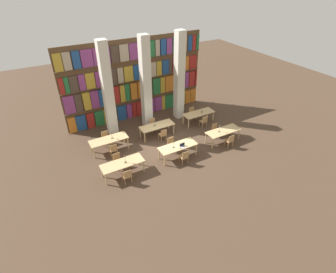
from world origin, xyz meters
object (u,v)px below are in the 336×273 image
(chair_0, at_px, (127,176))
(desk_lamp_5, at_px, (202,109))
(desk_lamp_1, at_px, (174,143))
(desk_lamp_3, at_px, (112,135))
(reading_table_3, at_px, (109,140))
(reading_table_0, at_px, (122,164))
(chair_3, at_px, (172,144))
(chair_4, at_px, (230,140))
(pillar_left, at_px, (108,92))
(chair_2, at_px, (184,157))
(desk_lamp_2, at_px, (220,127))
(reading_table_5, at_px, (199,114))
(desk_lamp_0, at_px, (125,158))
(laptop, at_px, (183,146))
(chair_6, at_px, (113,149))
(chair_11, at_px, (192,113))
(pillar_right, at_px, (179,77))
(reading_table_2, at_px, (223,132))
(chair_1, at_px, (117,160))
(chair_8, at_px, (163,134))
(reading_table_1, at_px, (178,147))
(chair_5, at_px, (215,130))
(desk_lamp_4, at_px, (155,122))
(reading_table_4, at_px, (157,126))
(chair_10, at_px, (204,121))
(chair_7, at_px, (106,138))
(pillar_center, at_px, (146,84))
(chair_9, at_px, (153,124))

(chair_0, bearing_deg, desk_lamp_5, 25.27)
(desk_lamp_1, height_order, desk_lamp_3, desk_lamp_1)
(reading_table_3, bearing_deg, reading_table_0, -92.28)
(chair_3, relative_size, chair_4, 1.00)
(pillar_left, relative_size, chair_2, 6.98)
(desk_lamp_2, distance_m, reading_table_5, 2.67)
(pillar_left, distance_m, chair_0, 5.40)
(chair_4, bearing_deg, desk_lamp_0, 173.31)
(laptop, xyz_separation_m, chair_6, (-3.38, 2.08, -0.34))
(reading_table_0, xyz_separation_m, chair_6, (0.10, 1.77, -0.22))
(desk_lamp_3, bearing_deg, chair_11, 7.34)
(chair_3, relative_size, desk_lamp_1, 2.00)
(chair_0, bearing_deg, laptop, 6.28)
(chair_2, distance_m, reading_table_3, 4.56)
(pillar_right, height_order, reading_table_2, pillar_right)
(reading_table_0, relative_size, chair_6, 2.60)
(chair_4, height_order, chair_11, same)
(chair_1, relative_size, chair_2, 1.00)
(pillar_right, xyz_separation_m, chair_8, (-2.47, -2.21, -2.54))
(reading_table_1, distance_m, chair_3, 0.73)
(chair_5, xyz_separation_m, chair_8, (-3.18, 1.16, 0.00))
(chair_3, bearing_deg, desk_lamp_5, -151.37)
(desk_lamp_0, distance_m, desk_lamp_4, 3.91)
(chair_2, xyz_separation_m, desk_lamp_3, (-2.97, 3.25, 0.56))
(chair_0, xyz_separation_m, chair_8, (3.38, 2.47, 0.00))
(chair_0, distance_m, chair_2, 3.32)
(desk_lamp_4, bearing_deg, laptop, -83.07)
(chair_1, xyz_separation_m, chair_8, (3.38, 1.07, 0.00))
(chair_2, distance_m, reading_table_4, 3.27)
(chair_1, bearing_deg, chair_6, -97.38)
(chair_10, bearing_deg, pillar_left, 159.49)
(chair_5, bearing_deg, desk_lamp_0, 5.87)
(pillar_right, height_order, reading_table_3, pillar_right)
(reading_table_3, height_order, chair_8, chair_8)
(chair_6, distance_m, chair_7, 1.40)
(desk_lamp_1, distance_m, reading_table_3, 3.90)
(reading_table_5, bearing_deg, desk_lamp_1, -143.25)
(chair_2, bearing_deg, reading_table_4, 89.88)
(pillar_right, distance_m, chair_7, 6.30)
(desk_lamp_0, distance_m, reading_table_3, 2.54)
(reading_table_2, distance_m, chair_7, 7.23)
(chair_4, distance_m, chair_10, 2.64)
(pillar_center, bearing_deg, chair_6, -145.58)
(reading_table_0, height_order, desk_lamp_1, desk_lamp_1)
(desk_lamp_1, height_order, laptop, desk_lamp_1)
(reading_table_0, xyz_separation_m, reading_table_3, (0.10, 2.47, 0.00))
(chair_4, distance_m, chair_9, 5.08)
(pillar_left, bearing_deg, chair_3, -54.17)
(reading_table_0, height_order, desk_lamp_4, desk_lamp_4)
(chair_8, bearing_deg, chair_1, -162.41)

